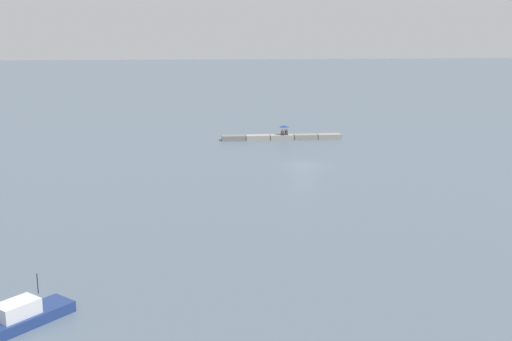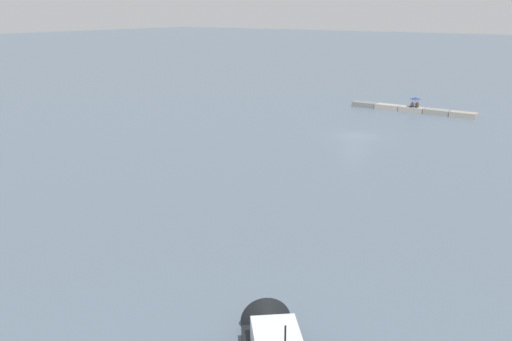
# 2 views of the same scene
# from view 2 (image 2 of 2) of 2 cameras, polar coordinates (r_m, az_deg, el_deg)

# --- Properties ---
(ground_plane) EXTENTS (500.00, 500.00, 0.00)m
(ground_plane) POSITION_cam_2_polar(r_m,az_deg,el_deg) (56.06, 10.45, 3.58)
(ground_plane) COLOR slate
(seawall_pier) EXTENTS (15.70, 1.47, 0.64)m
(seawall_pier) POSITION_cam_2_polar(r_m,az_deg,el_deg) (71.05, 16.08, 6.21)
(seawall_pier) COLOR gray
(seawall_pier) RESTS_ON ground_plane
(person_seated_brown_left) EXTENTS (0.41, 0.62, 0.73)m
(person_seated_brown_left) POSITION_cam_2_polar(r_m,az_deg,el_deg) (70.75, 16.59, 6.60)
(person_seated_brown_left) COLOR #1E2333
(person_seated_brown_left) RESTS_ON seawall_pier
(person_seated_grey_right) EXTENTS (0.41, 0.62, 0.73)m
(person_seated_grey_right) POSITION_cam_2_polar(r_m,az_deg,el_deg) (70.74, 16.11, 6.64)
(person_seated_grey_right) COLOR #1E2333
(person_seated_grey_right) RESTS_ON seawall_pier
(umbrella_open_navy) EXTENTS (1.36, 1.36, 1.29)m
(umbrella_open_navy) POSITION_cam_2_polar(r_m,az_deg,el_deg) (70.69, 16.43, 7.31)
(umbrella_open_navy) COLOR black
(umbrella_open_navy) RESTS_ON seawall_pier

